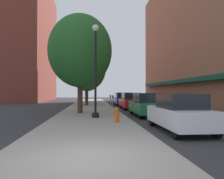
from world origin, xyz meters
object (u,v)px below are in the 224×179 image
fire_hydrant (117,115)px  car_green (146,105)px  car_white (179,113)px  car_red (131,101)px  lamppost (95,69)px  parking_meter_far (110,99)px  parking_meter_near (113,100)px  tree_far (80,51)px  car_blue (122,99)px  tree_near (87,73)px  tree_mid (87,69)px

fire_hydrant → car_green: 4.55m
car_white → car_red: size_ratio=1.00×
lamppost → parking_meter_far: size_ratio=4.50×
parking_meter_far → car_green: (1.95, -7.34, -0.14)m
parking_meter_near → lamppost: bearing=-105.6°
fire_hydrant → parking_meter_near: size_ratio=0.60×
lamppost → fire_hydrant: lamppost is taller
tree_far → car_blue: (4.77, 10.94, -4.09)m
car_green → parking_meter_near: bearing=111.3°
fire_hydrant → parking_meter_far: parking_meter_far is taller
tree_near → car_green: 19.71m
fire_hydrant → car_red: 10.43m
lamppost → parking_meter_near: (1.70, 6.10, -2.25)m
tree_mid → car_blue: bearing=12.9°
tree_far → car_red: bearing=44.7°
lamppost → tree_near: bearing=92.7°
parking_meter_near → parking_meter_far: size_ratio=1.00×
parking_meter_near → car_red: 2.59m
fire_hydrant → car_blue: (2.56, 16.33, 0.29)m
car_green → car_red: bearing=88.6°
tree_far → car_green: bearing=-19.0°
parking_meter_near → tree_mid: 8.21m
tree_mid → tree_far: (-0.27, -9.91, 0.30)m
car_blue → parking_meter_far: bearing=-111.5°
lamppost → parking_meter_near: lamppost is taller
parking_meter_near → car_green: bearing=-67.3°
parking_meter_far → tree_mid: bearing=121.2°
tree_near → tree_far: size_ratio=0.98×
parking_meter_far → car_green: car_green is taller
parking_meter_near → tree_near: tree_near is taller
lamppost → car_green: bearing=21.6°
lamppost → car_white: size_ratio=1.37×
parking_meter_near → car_green: size_ratio=0.30×
parking_meter_near → tree_mid: tree_mid is taller
parking_meter_near → tree_far: 5.72m
tree_far → parking_meter_far: bearing=63.6°
tree_near → car_white: bearing=-79.4°
tree_near → lamppost: bearing=-87.3°
car_blue → tree_far: bearing=-114.7°
car_white → parking_meter_far: bearing=99.8°
fire_hydrant → tree_far: 7.28m
tree_near → car_red: bearing=-69.6°
lamppost → car_blue: (3.65, 14.03, -2.39)m
parking_meter_near → tree_near: size_ratio=0.18×
tree_far → car_green: size_ratio=1.77×
car_green → lamppost: bearing=-159.8°
fire_hydrant → tree_near: (-2.05, 22.51, 4.17)m
lamppost → tree_near: 20.28m
parking_meter_far → car_red: 2.18m
parking_meter_near → car_white: size_ratio=0.30×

